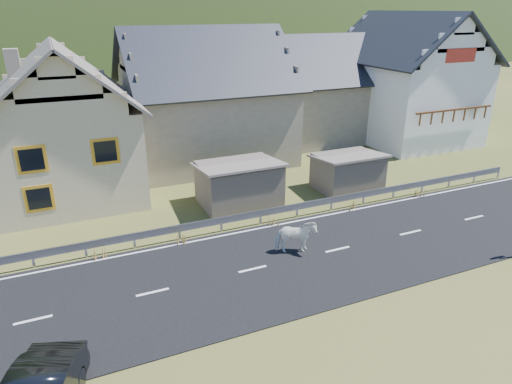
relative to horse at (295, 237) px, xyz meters
name	(u,v)px	position (x,y,z in m)	size (l,w,h in m)	color
ground	(337,250)	(1.81, -0.54, -0.77)	(160.00, 160.00, 0.00)	#3C4A1B
road	(337,250)	(1.81, -0.54, -0.75)	(60.00, 7.00, 0.04)	black
lane_markings	(338,249)	(1.81, -0.54, -0.73)	(60.00, 6.60, 0.01)	silver
guardrail	(297,207)	(1.81, 3.14, -0.21)	(28.10, 0.09, 0.75)	#93969B
shed_left	(239,184)	(-0.19, 5.96, 0.33)	(4.30, 3.30, 2.40)	#6B5D53
shed_right	(347,172)	(6.31, 5.46, 0.23)	(3.80, 2.90, 2.20)	#6B5D53
house_cream	(62,115)	(-8.20, 11.46, 3.59)	(7.80, 9.80, 8.30)	beige
house_stone_a	(205,90)	(0.81, 14.46, 3.86)	(10.80, 9.80, 8.90)	gray
house_stone_b	(319,83)	(10.81, 16.46, 3.46)	(9.80, 8.80, 8.10)	gray
house_white	(406,73)	(16.81, 13.46, 4.29)	(8.80, 10.80, 9.70)	white
mountain	(96,88)	(6.81, 179.46, -20.77)	(440.00, 280.00, 260.00)	#253816
horse	(295,237)	(0.00, 0.00, 0.00)	(1.73, 0.79, 1.46)	white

